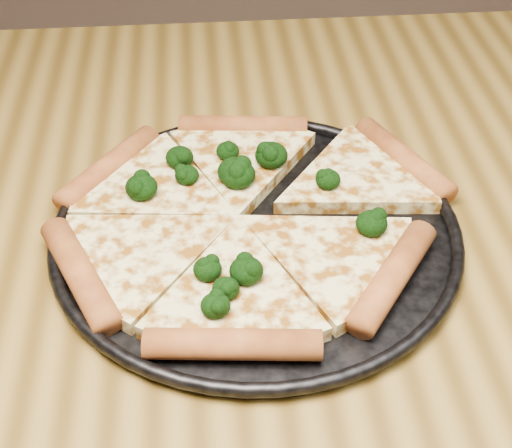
{
  "coord_description": "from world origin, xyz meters",
  "views": [
    {
      "loc": [
        -0.0,
        -0.48,
        1.19
      ],
      "look_at": [
        0.04,
        0.02,
        0.77
      ],
      "focal_mm": 53.06,
      "sensor_mm": 36.0,
      "label": 1
    }
  ],
  "objects": [
    {
      "name": "pizza",
      "position": [
        0.03,
        0.03,
        0.77
      ],
      "size": [
        0.37,
        0.32,
        0.03
      ],
      "rotation": [
        0.0,
        0.0,
        -0.1
      ],
      "color": "#F0E393",
      "rests_on": "pizza_pan"
    },
    {
      "name": "broccoli_florets",
      "position": [
        0.03,
        0.05,
        0.78
      ],
      "size": [
        0.22,
        0.22,
        0.02
      ],
      "color": "black",
      "rests_on": "pizza"
    },
    {
      "name": "pizza_pan",
      "position": [
        0.04,
        0.02,
        0.76
      ],
      "size": [
        0.36,
        0.36,
        0.02
      ],
      "color": "black",
      "rests_on": "dining_table"
    },
    {
      "name": "dining_table",
      "position": [
        0.0,
        0.0,
        0.66
      ],
      "size": [
        1.2,
        0.9,
        0.75
      ],
      "color": "olive",
      "rests_on": "ground"
    }
  ]
}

